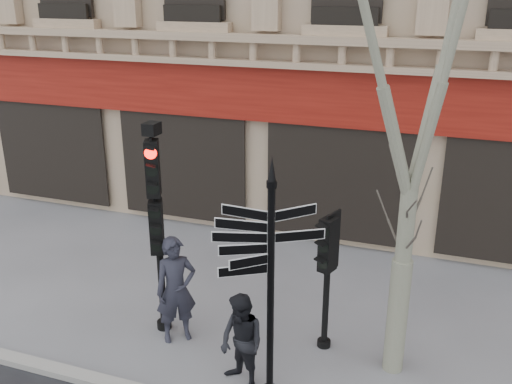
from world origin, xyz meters
The scene contains 7 objects.
ground centered at (0.00, 0.00, 0.00)m, with size 80.00×80.00×0.00m, color slate.
fingerpost centered at (0.20, -0.76, 2.59)m, with size 2.09×2.09×3.86m.
traffic_signal_main centered at (-2.22, 0.37, 2.44)m, with size 0.51×0.45×3.87m.
traffic_signal_secondary centered at (0.69, 0.80, 1.71)m, with size 0.48×0.41×2.44m.
plane_tree centered at (1.90, 0.58, 5.39)m, with size 2.89×2.89×7.68m.
pedestrian_a centered at (-1.82, 0.16, 0.98)m, with size 0.72×0.47×1.96m, color #22232E.
pedestrian_b centered at (-0.29, -0.66, 0.80)m, with size 0.78×0.61×1.60m, color black.
Camera 1 is at (2.39, -7.58, 5.98)m, focal length 40.00 mm.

